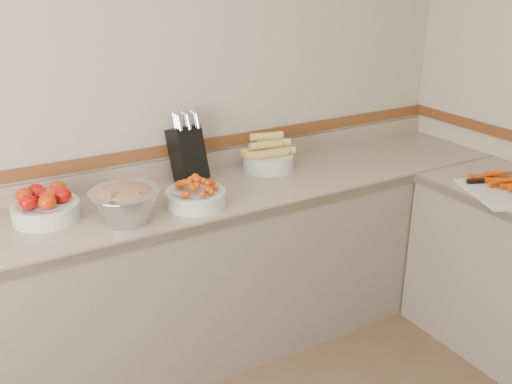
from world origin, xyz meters
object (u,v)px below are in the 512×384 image
corn_bowl (268,158)px  knife_block (188,152)px  cherry_tomato_bowl (196,195)px  rhubarb_bowl (126,202)px  tomato_bowl (45,206)px

corn_bowl → knife_block: bearing=171.0°
cherry_tomato_bowl → rhubarb_bowl: 0.34m
tomato_bowl → cherry_tomato_bowl: size_ratio=1.05×
knife_block → tomato_bowl: knife_block is taller
cherry_tomato_bowl → corn_bowl: bearing=25.3°
cherry_tomato_bowl → corn_bowl: corn_bowl is taller
cherry_tomato_bowl → corn_bowl: 0.62m
tomato_bowl → rhubarb_bowl: size_ratio=0.94×
tomato_bowl → cherry_tomato_bowl: cherry_tomato_bowl is taller
knife_block → cherry_tomato_bowl: size_ratio=1.31×
knife_block → cherry_tomato_bowl: 0.37m
rhubarb_bowl → cherry_tomato_bowl: bearing=2.6°
tomato_bowl → corn_bowl: size_ratio=0.97×
tomato_bowl → corn_bowl: (1.21, 0.07, 0.00)m
cherry_tomato_bowl → rhubarb_bowl: size_ratio=0.90×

